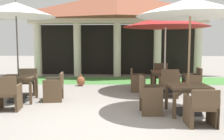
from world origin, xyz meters
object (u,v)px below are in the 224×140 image
patio_chair_mid_right_east (193,81)px  patio_chair_mid_right_south (169,84)px  patio_umbrella_mid_left (16,10)px  patio_table_mid_right (165,74)px  patio_chair_mid_right_west (137,80)px  patio_umbrella_mid_right (166,22)px  terracotta_urn (81,81)px  patio_chair_mid_left_north (27,82)px  patio_chair_near_foreground_west (149,96)px  patio_chair_near_foreground_south (201,108)px  patio_table_mid_left (19,79)px  patio_chair_mid_left_east (55,87)px  patio_chair_mid_right_north (161,76)px  patio_umbrella_near_foreground (191,8)px  patio_chair_mid_left_south (8,95)px  patio_table_near_foreground (188,89)px

patio_chair_mid_right_east → patio_chair_mid_right_south: bearing=135.0°
patio_umbrella_mid_left → patio_table_mid_right: (4.54, 1.67, -2.00)m
patio_table_mid_right → patio_chair_mid_right_west: patio_chair_mid_right_west is taller
patio_umbrella_mid_right → terracotta_urn: bearing=160.4°
patio_chair_mid_left_north → patio_umbrella_mid_left: bearing=90.0°
patio_chair_near_foreground_west → patio_table_mid_right: (0.87, 2.85, 0.20)m
patio_table_mid_right → patio_chair_near_foreground_south: bearing=-88.8°
patio_chair_mid_right_east → patio_table_mid_left: bearing=109.0°
patio_table_mid_right → patio_table_mid_left: bearing=-159.8°
patio_chair_mid_left_east → patio_chair_mid_right_west: bearing=-65.6°
patio_chair_near_foreground_south → patio_table_mid_right: patio_chair_near_foreground_south is taller
patio_chair_mid_right_north → patio_chair_mid_right_west: size_ratio=1.14×
patio_table_mid_right → patio_chair_mid_right_east: bearing=-2.6°
patio_umbrella_near_foreground → patio_chair_mid_right_west: patio_umbrella_near_foreground is taller
patio_table_mid_left → patio_chair_mid_left_south: patio_chair_mid_left_south is taller
patio_chair_near_foreground_west → patio_umbrella_mid_left: patio_umbrella_mid_left is taller
patio_umbrella_mid_right → patio_table_near_foreground: bearing=-88.8°
patio_table_mid_right → patio_umbrella_mid_right: size_ratio=0.32×
terracotta_urn → patio_chair_mid_left_south: bearing=-108.2°
patio_chair_near_foreground_south → patio_chair_mid_left_north: 5.68m
patio_chair_near_foreground_west → terracotta_urn: bearing=-151.5°
patio_umbrella_mid_left → patio_chair_mid_right_west: (3.57, 1.72, -2.24)m
patio_chair_mid_left_east → patio_table_mid_right: (3.52, 1.54, 0.22)m
patio_table_mid_left → patio_chair_near_foreground_south: bearing=-24.3°
patio_chair_mid_left_north → patio_chair_mid_right_north: 4.99m
patio_chair_mid_left_east → patio_table_mid_right: 3.85m
patio_umbrella_mid_left → patio_umbrella_mid_right: 4.84m
patio_umbrella_mid_left → patio_chair_mid_left_north: patio_umbrella_mid_left is taller
patio_chair_near_foreground_south → patio_chair_mid_left_east: (-3.60, 2.22, 0.02)m
patio_chair_mid_right_south → patio_chair_mid_right_west: patio_chair_mid_right_south is taller
patio_table_mid_right → patio_chair_mid_left_east: bearing=-156.3°
patio_chair_mid_right_south → patio_chair_mid_right_north: patio_chair_mid_right_north is taller
patio_chair_mid_left_east → patio_chair_mid_right_north: bearing=-62.2°
patio_umbrella_near_foreground → patio_chair_mid_right_south: bearing=93.2°
patio_chair_mid_right_north → patio_chair_near_foreground_west: bearing=79.1°
terracotta_urn → patio_umbrella_near_foreground: bearing=-50.9°
patio_chair_mid_left_east → patio_chair_near_foreground_west: bearing=-123.8°
patio_umbrella_mid_right → patio_chair_mid_right_south: size_ratio=3.26×
patio_chair_near_foreground_south → patio_table_mid_left: 5.08m
patio_umbrella_near_foreground → patio_chair_mid_right_west: (-1.03, 2.87, -2.13)m
patio_chair_near_foreground_west → patio_table_mid_left: bearing=-109.1°
patio_chair_near_foreground_west → patio_chair_mid_right_east: bearing=145.3°
patio_chair_mid_left_north → patio_chair_near_foreground_south: bearing=139.4°
patio_chair_mid_right_north → terracotta_urn: bearing=-0.1°
patio_chair_mid_right_south → patio_chair_mid_right_west: 1.38m
patio_chair_near_foreground_west → patio_chair_mid_left_east: patio_chair_near_foreground_west is taller
patio_table_mid_left → patio_chair_mid_right_west: (3.57, 1.72, -0.27)m
patio_chair_near_foreground_west → patio_chair_mid_right_east: (1.85, 2.80, -0.02)m
patio_table_mid_left → patio_chair_mid_right_west: size_ratio=1.27×
patio_chair_mid_right_north → patio_table_mid_left: bearing=32.6°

